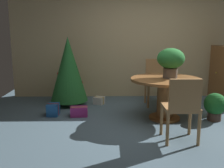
{
  "coord_description": "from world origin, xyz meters",
  "views": [
    {
      "loc": [
        -0.82,
        -3.78,
        1.46
      ],
      "look_at": [
        -0.74,
        0.33,
        0.66
      ],
      "focal_mm": 41.12,
      "sensor_mm": 36.0,
      "label": 1
    }
  ],
  "objects": [
    {
      "name": "back_wall_panel",
      "position": [
        0.0,
        2.2,
        1.3
      ],
      "size": [
        6.0,
        0.1,
        2.6
      ],
      "primitive_type": "cube",
      "color": "beige",
      "rests_on": "ground_plane"
    },
    {
      "name": "wooden_chair_near",
      "position": [
        0.18,
        -0.49,
        0.52
      ],
      "size": [
        0.46,
        0.43,
        0.9
      ],
      "color": "#B27F4C",
      "rests_on": "ground_plane"
    },
    {
      "name": "gift_box_blue",
      "position": [
        -1.8,
        0.71,
        0.11
      ],
      "size": [
        0.21,
        0.25,
        0.22
      ],
      "color": "#1E569E",
      "rests_on": "ground_plane"
    },
    {
      "name": "gift_box_purple",
      "position": [
        -1.33,
        0.68,
        0.08
      ],
      "size": [
        0.32,
        0.24,
        0.17
      ],
      "color": "#9E287A",
      "rests_on": "ground_plane"
    },
    {
      "name": "holiday_tree",
      "position": [
        -1.61,
        1.44,
        0.75
      ],
      "size": [
        0.77,
        0.77,
        1.41
      ],
      "color": "brown",
      "rests_on": "ground_plane"
    },
    {
      "name": "round_dining_table",
      "position": [
        0.18,
        0.5,
        0.5
      ],
      "size": [
        1.2,
        1.2,
        0.72
      ],
      "color": "brown",
      "rests_on": "ground_plane"
    },
    {
      "name": "gift_box_cream",
      "position": [
        -0.99,
        1.47,
        0.08
      ],
      "size": [
        0.26,
        0.26,
        0.16
      ],
      "color": "silver",
      "rests_on": "ground_plane"
    },
    {
      "name": "wooden_chair_far",
      "position": [
        0.18,
        1.43,
        0.53
      ],
      "size": [
        0.42,
        0.44,
        0.94
      ],
      "color": "#B27F4C",
      "rests_on": "ground_plane"
    },
    {
      "name": "potted_plant",
      "position": [
        1.02,
        0.4,
        0.26
      ],
      "size": [
        0.37,
        0.37,
        0.48
      ],
      "color": "#4C382D",
      "rests_on": "ground_plane"
    },
    {
      "name": "ground_plane",
      "position": [
        0.0,
        0.0,
        0.0
      ],
      "size": [
        6.6,
        6.6,
        0.0
      ],
      "primitive_type": "plane",
      "color": "slate"
    },
    {
      "name": "flower_vase",
      "position": [
        0.26,
        0.53,
        1.02
      ],
      "size": [
        0.46,
        0.46,
        0.51
      ],
      "color": "#665B51",
      "rests_on": "round_dining_table"
    }
  ]
}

